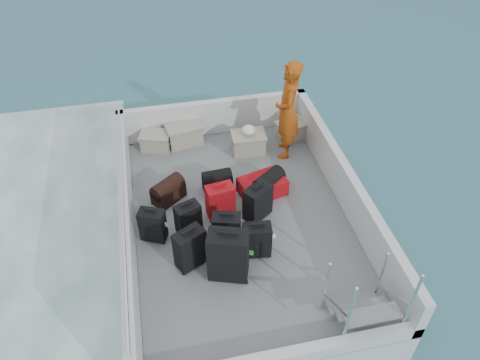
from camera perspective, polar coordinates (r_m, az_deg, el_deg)
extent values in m
plane|color=#1B5061|center=(7.94, 0.06, -7.85)|extent=(160.00, 160.00, 0.00)
cube|color=silver|center=(7.71, 0.06, -6.40)|extent=(3.60, 5.00, 0.60)
cube|color=slate|center=(7.48, 0.06, -4.81)|extent=(3.30, 4.70, 0.02)
cube|color=silver|center=(7.17, -13.62, -4.82)|extent=(0.14, 5.00, 0.70)
cube|color=silver|center=(7.68, 12.78, -0.86)|extent=(0.14, 5.00, 0.70)
cube|color=silver|center=(9.09, -3.22, 7.71)|extent=(3.60, 0.14, 0.70)
cube|color=silver|center=(6.02, 5.33, -20.66)|extent=(3.60, 0.14, 0.20)
cylinder|color=silver|center=(6.89, -14.14, -2.52)|extent=(0.04, 4.80, 0.04)
cube|color=black|center=(6.67, -6.09, -8.36)|extent=(0.49, 0.41, 0.66)
cube|color=black|center=(7.11, -10.59, -5.48)|extent=(0.43, 0.35, 0.57)
cube|color=black|center=(7.14, -6.33, -4.74)|extent=(0.43, 0.34, 0.54)
cube|color=black|center=(6.45, -1.45, -9.24)|extent=(0.62, 0.48, 0.83)
cube|color=black|center=(6.89, -1.65, -6.27)|extent=(0.46, 0.34, 0.61)
cube|color=#A90D12|center=(7.34, -2.42, -2.62)|extent=(0.46, 0.32, 0.59)
cube|color=black|center=(6.80, 2.07, -7.37)|extent=(0.43, 0.29, 0.57)
cube|color=black|center=(7.30, 2.17, -2.77)|extent=(0.50, 0.45, 0.61)
cube|color=#A90D12|center=(7.82, 2.75, -0.77)|extent=(0.85, 0.66, 0.29)
cube|color=#A09E8B|center=(8.88, -10.21, 4.60)|extent=(0.60, 0.50, 0.31)
cube|color=#A09E8B|center=(8.94, -6.83, 5.54)|extent=(0.69, 0.53, 0.38)
cube|color=#A09E8B|center=(8.68, 1.03, 4.51)|extent=(0.60, 0.43, 0.35)
cube|color=#A09E8B|center=(9.07, 6.25, 5.96)|extent=(0.61, 0.50, 0.32)
ellipsoid|color=gold|center=(9.26, 6.09, 6.46)|extent=(0.28, 0.26, 0.22)
ellipsoid|color=white|center=(8.52, 1.05, 5.94)|extent=(0.24, 0.24, 0.18)
imported|color=orange|center=(8.25, 5.83, 8.41)|extent=(0.60, 0.77, 1.84)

